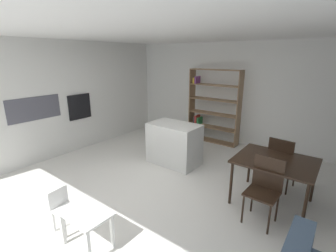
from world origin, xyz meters
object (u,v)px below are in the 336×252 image
object	(u,v)px
dining_table	(275,164)
dining_chair_near	(265,185)
child_table	(86,218)
built_in_oven	(80,107)
kitchen_island	(174,144)
dining_chair_far	(281,160)
child_chair_left	(63,207)
open_bookshelf	(211,108)

from	to	relation	value
dining_table	dining_chair_near	xyz separation A→B (m)	(0.00, -0.51, -0.12)
child_table	dining_chair_near	size ratio (longest dim) A/B	0.65
dining_table	dining_chair_near	size ratio (longest dim) A/B	1.22
dining_chair_near	child_table	bearing A→B (deg)	-127.72
built_in_oven	kitchen_island	size ratio (longest dim) A/B	0.56
dining_table	child_table	bearing A→B (deg)	-123.74
built_in_oven	kitchen_island	xyz separation A→B (m)	(2.40, 0.69, -0.65)
built_in_oven	dining_table	bearing A→B (deg)	5.23
dining_table	dining_chair_far	bearing A→B (deg)	91.29
child_chair_left	dining_chair_near	bearing A→B (deg)	-54.53
kitchen_island	dining_table	world-z (taller)	kitchen_island
open_bookshelf	dining_chair_far	distance (m)	2.72
kitchen_island	child_chair_left	size ratio (longest dim) A/B	1.87
open_bookshelf	child_chair_left	size ratio (longest dim) A/B	3.38
child_table	dining_chair_far	bearing A→B (deg)	61.34
kitchen_island	dining_table	bearing A→B (deg)	-7.41
kitchen_island	dining_chair_far	xyz separation A→B (m)	(2.13, 0.22, 0.11)
built_in_oven	dining_chair_far	size ratio (longest dim) A/B	0.63
kitchen_island	dining_chair_far	bearing A→B (deg)	5.99
open_bookshelf	kitchen_island	bearing A→B (deg)	-88.22
kitchen_island	open_bookshelf	distance (m)	1.87
dining_chair_far	child_table	bearing A→B (deg)	67.49
dining_chair_near	built_in_oven	bearing A→B (deg)	-178.37
open_bookshelf	dining_chair_far	xyz separation A→B (m)	(2.19, -1.58, -0.38)
dining_chair_far	kitchen_island	bearing A→B (deg)	12.14
open_bookshelf	dining_table	distance (m)	3.04
child_chair_left	built_in_oven	bearing A→B (deg)	45.66
built_in_oven	dining_chair_near	xyz separation A→B (m)	(4.54, -0.10, -0.54)
built_in_oven	dining_chair_far	world-z (taller)	built_in_oven
child_table	dining_chair_far	world-z (taller)	dining_chair_far
open_bookshelf	dining_chair_near	bearing A→B (deg)	-49.64
open_bookshelf	child_chair_left	bearing A→B (deg)	-88.75
child_table	dining_table	bearing A→B (deg)	56.26
child_table	child_chair_left	distance (m)	0.53
open_bookshelf	dining_table	bearing A→B (deg)	-43.43
child_table	kitchen_island	bearing A→B (deg)	102.22
built_in_oven	child_chair_left	xyz separation A→B (m)	(2.44, -1.94, -0.77)
open_bookshelf	dining_table	size ratio (longest dim) A/B	1.70
child_table	dining_table	world-z (taller)	dining_table
built_in_oven	open_bookshelf	world-z (taller)	open_bookshelf
child_table	dining_table	distance (m)	2.85
built_in_oven	dining_chair_far	bearing A→B (deg)	11.46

